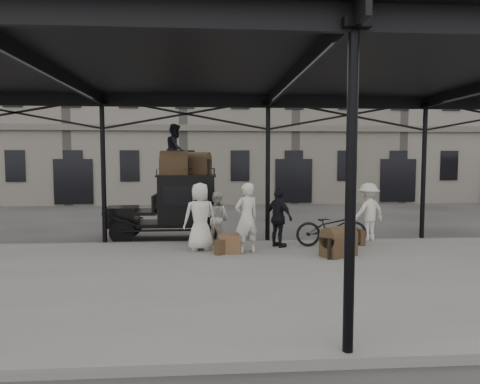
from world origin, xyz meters
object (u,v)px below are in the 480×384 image
object	(u,v)px
steamer_trunk_platform	(338,244)
porter_left	(247,218)
taxi	(177,204)
steamer_trunk_roof_near	(174,165)
porter_official	(279,218)
bicycle	(332,227)

from	to	relation	value
steamer_trunk_platform	porter_left	bearing A→B (deg)	136.94
taxi	steamer_trunk_roof_near	world-z (taller)	steamer_trunk_roof_near
porter_official	steamer_trunk_roof_near	distance (m)	3.94
porter_left	bicycle	xyz separation A→B (m)	(2.56, 0.78, -0.40)
steamer_trunk_platform	taxi	bearing A→B (deg)	112.06
porter_official	bicycle	bearing A→B (deg)	-124.76
porter_left	bicycle	bearing A→B (deg)	172.22
taxi	steamer_trunk_platform	size ratio (longest dim) A/B	4.08
bicycle	porter_left	bearing A→B (deg)	105.81
porter_official	porter_left	bearing A→B (deg)	90.59
porter_left	steamer_trunk_platform	bearing A→B (deg)	142.88
steamer_trunk_platform	steamer_trunk_roof_near	bearing A→B (deg)	114.63
bicycle	steamer_trunk_platform	world-z (taller)	bicycle
porter_left	steamer_trunk_roof_near	size ratio (longest dim) A/B	2.15
porter_left	steamer_trunk_platform	xyz separation A→B (m)	(2.37, -0.52, -0.62)
bicycle	steamer_trunk_roof_near	size ratio (longest dim) A/B	2.39
taxi	porter_official	xyz separation A→B (m)	(3.05, -2.11, -0.20)
porter_left	bicycle	world-z (taller)	porter_left
taxi	bicycle	world-z (taller)	taxi
porter_official	steamer_trunk_platform	bearing A→B (deg)	-168.71
porter_left	porter_official	distance (m)	1.25
porter_left	porter_official	bearing A→B (deg)	-167.98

